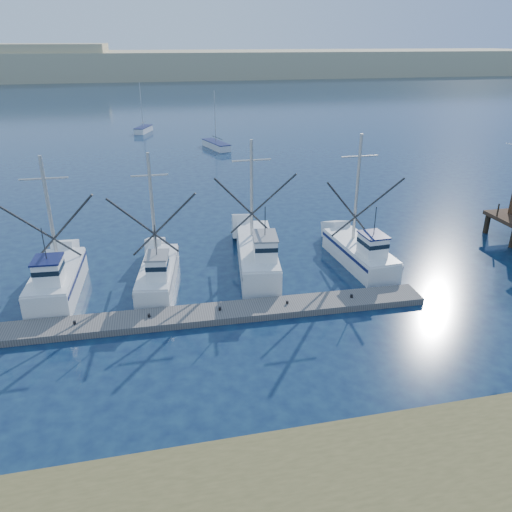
{
  "coord_description": "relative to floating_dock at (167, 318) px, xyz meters",
  "views": [
    {
      "loc": [
        -8.36,
        -18.55,
        14.75
      ],
      "look_at": [
        -2.44,
        8.0,
        2.87
      ],
      "focal_mm": 35.0,
      "sensor_mm": 36.0,
      "label": 1
    }
  ],
  "objects": [
    {
      "name": "floating_dock",
      "position": [
        0.0,
        0.0,
        0.0
      ],
      "size": [
        30.53,
        2.82,
        0.41
      ],
      "primitive_type": "cube",
      "rotation": [
        0.0,
        0.0,
        -0.03
      ],
      "color": "#67625C",
      "rests_on": "ground"
    },
    {
      "name": "trawler_fleet",
      "position": [
        0.41,
        5.04,
        0.78
      ],
      "size": [
        30.08,
        9.6,
        8.95
      ],
      "color": "white",
      "rests_on": "ground"
    },
    {
      "name": "ground",
      "position": [
        7.94,
        -6.43,
        -0.2
      ],
      "size": [
        500.0,
        500.0,
        0.0
      ],
      "primitive_type": "plane",
      "color": "#0C1835",
      "rests_on": "ground"
    },
    {
      "name": "sailboat_near",
      "position": [
        9.82,
        47.64,
        0.29
      ],
      "size": [
        3.43,
        6.67,
        8.1
      ],
      "rotation": [
        0.0,
        0.0,
        0.28
      ],
      "color": "white",
      "rests_on": "ground"
    },
    {
      "name": "dune_ridge",
      "position": [
        7.94,
        203.57,
        4.8
      ],
      "size": [
        360.0,
        60.0,
        10.0
      ],
      "primitive_type": "cube",
      "color": "tan",
      "rests_on": "ground"
    },
    {
      "name": "sailboat_far",
      "position": [
        -0.34,
        63.93,
        0.3
      ],
      "size": [
        3.28,
        5.16,
        8.1
      ],
      "rotation": [
        0.0,
        0.0,
        -0.36
      ],
      "color": "white",
      "rests_on": "ground"
    }
  ]
}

